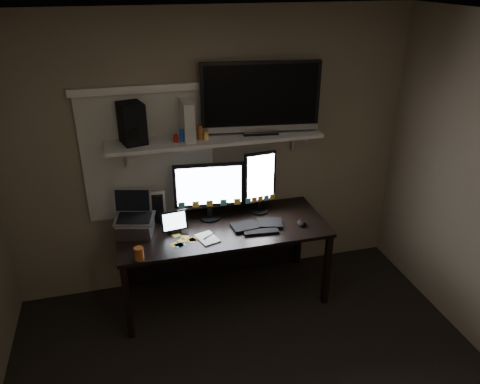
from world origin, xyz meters
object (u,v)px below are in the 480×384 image
object	(u,v)px
monitor_landscape	(209,191)
mouse	(301,223)
tablet	(174,222)
keyboard	(257,225)
game_console	(187,120)
desk	(220,237)
cup	(139,254)
tv	(260,98)
laptop	(134,215)
monitor_portrait	(260,182)
speaker	(132,123)

from	to	relation	value
monitor_landscape	mouse	xyz separation A→B (m)	(0.74, -0.33, -0.25)
tablet	keyboard	bearing A→B (deg)	-14.15
keyboard	mouse	world-z (taller)	mouse
game_console	desk	bearing A→B (deg)	-22.34
cup	desk	bearing A→B (deg)	31.70
keyboard	tablet	size ratio (longest dim) A/B	1.99
monitor_landscape	cup	xyz separation A→B (m)	(-0.66, -0.51, -0.22)
mouse	desk	bearing A→B (deg)	168.19
monitor_landscape	tv	bearing A→B (deg)	10.42
desk	keyboard	world-z (taller)	keyboard
keyboard	game_console	xyz separation A→B (m)	(-0.52, 0.28, 0.90)
keyboard	laptop	distance (m)	1.05
monitor_landscape	laptop	size ratio (longest dim) A/B	1.68
keyboard	monitor_landscape	bearing A→B (deg)	150.35
mouse	tv	distance (m)	1.13
cup	tv	size ratio (longest dim) A/B	0.11
cup	game_console	bearing A→B (deg)	47.27
monitor_portrait	monitor_landscape	bearing A→B (deg)	174.38
keyboard	desk	bearing A→B (deg)	151.65
desk	monitor_landscape	xyz separation A→B (m)	(-0.07, 0.06, 0.45)
monitor_landscape	mouse	bearing A→B (deg)	-17.41
tv	speaker	xyz separation A→B (m)	(-1.06, 0.01, -0.14)
mouse	laptop	distance (m)	1.43
monitor_landscape	speaker	xyz separation A→B (m)	(-0.59, 0.04, 0.64)
keyboard	cup	bearing A→B (deg)	-160.84
keyboard	mouse	size ratio (longest dim) A/B	4.43
monitor_landscape	monitor_portrait	distance (m)	0.46
monitor_landscape	cup	bearing A→B (deg)	-135.71
keyboard	monitor_portrait	bearing A→B (deg)	74.13
monitor_landscape	keyboard	distance (m)	0.51
keyboard	game_console	bearing A→B (deg)	156.37
tablet	monitor_landscape	bearing A→B (deg)	19.03
game_console	speaker	world-z (taller)	speaker
tablet	tv	xyz separation A→B (m)	(0.80, 0.20, 0.95)
desk	monitor_portrait	size ratio (longest dim) A/B	3.06
monitor_portrait	keyboard	size ratio (longest dim) A/B	1.30
keyboard	tablet	bearing A→B (deg)	177.85
tablet	game_console	world-z (taller)	game_console
tv	game_console	world-z (taller)	tv
tablet	cup	size ratio (longest dim) A/B	2.16
monitor_landscape	cup	distance (m)	0.86
cup	tv	distance (m)	1.59
monitor_portrait	tablet	distance (m)	0.84
keyboard	cup	size ratio (longest dim) A/B	4.29
desk	speaker	distance (m)	1.28
laptop	monitor_landscape	bearing A→B (deg)	24.76
monitor_portrait	desk	bearing A→B (deg)	-176.87
tablet	cup	bearing A→B (deg)	-139.63
game_console	keyboard	bearing A→B (deg)	-29.10
tablet	laptop	size ratio (longest dim) A/B	0.62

